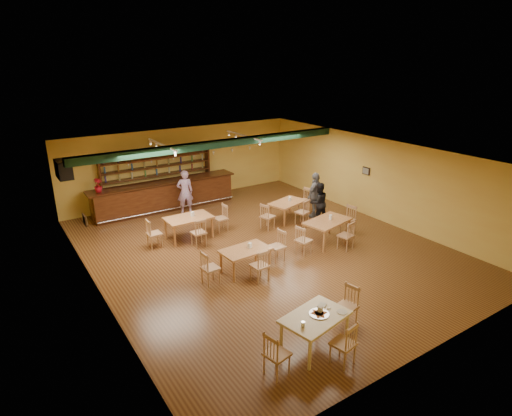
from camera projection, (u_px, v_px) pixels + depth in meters
floor at (263, 248)px, 13.49m from camera, size 12.00×12.00×0.00m
ceiling_beam at (218, 144)px, 14.73m from camera, size 10.00×0.30×0.25m
track_rail_left at (162, 145)px, 14.25m from camera, size 0.05×2.50×0.05m
track_rail_right at (243, 135)px, 15.90m from camera, size 0.05×2.50×0.05m
ac_unit at (64, 169)px, 13.54m from camera, size 0.34×0.70×0.48m
picture_left at (85, 220)px, 11.15m from camera, size 0.04×0.34×0.28m
picture_right at (366, 171)px, 15.87m from camera, size 0.04×0.34×0.28m
bar_counter at (165, 195)px, 16.75m from camera, size 5.83×0.85×1.13m
back_bar_hutch at (158, 178)px, 17.05m from camera, size 4.51×0.40×2.28m
poinsettia at (98, 185)px, 15.20m from camera, size 0.36×0.36×0.51m
dining_table_a at (189, 228)px, 14.11m from camera, size 1.52×0.92×0.75m
dining_table_b at (287, 211)px, 15.74m from camera, size 1.57×1.19×0.70m
dining_table_c at (245, 260)px, 11.95m from camera, size 1.41×0.89×0.68m
dining_table_d at (327, 231)px, 13.80m from camera, size 1.69×1.22×0.77m
near_table at (315, 331)px, 8.82m from camera, size 1.55×1.16×0.75m
pizza_tray at (319, 314)px, 8.74m from camera, size 0.48×0.48×0.01m
parmesan_shaker at (303, 324)px, 8.33m from camera, size 0.09×0.09×0.11m
napkin_stack at (322, 305)px, 9.03m from camera, size 0.25×0.23×0.03m
pizza_server at (323, 310)px, 8.86m from camera, size 0.33×0.12×0.00m
side_plate at (342, 312)px, 8.82m from camera, size 0.26×0.26×0.01m
patron_bar at (185, 192)px, 16.26m from camera, size 0.69×0.54×1.69m
patron_right_a at (319, 203)px, 15.38m from camera, size 0.82×0.69×1.49m
patron_right_b at (316, 195)px, 15.83m from camera, size 1.09×0.72×1.72m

